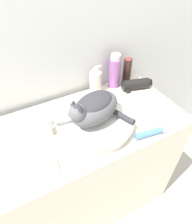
% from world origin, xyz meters
% --- Properties ---
extents(wall_back, '(8.00, 0.05, 2.40)m').
position_xyz_m(wall_back, '(0.00, 0.58, 1.20)').
color(wall_back, silver).
rests_on(wall_back, ground_plane).
extents(vanity_counter, '(1.08, 0.53, 0.84)m').
position_xyz_m(vanity_counter, '(0.00, 0.26, 0.42)').
color(vanity_counter, beige).
rests_on(vanity_counter, ground_plane).
extents(sink_basin, '(0.39, 0.39, 0.06)m').
position_xyz_m(sink_basin, '(0.05, 0.23, 0.87)').
color(sink_basin, silver).
rests_on(sink_basin, vanity_counter).
extents(cat, '(0.30, 0.25, 0.16)m').
position_xyz_m(cat, '(0.04, 0.22, 0.97)').
color(cat, '#56565B').
rests_on(cat, sink_basin).
extents(faucet, '(0.15, 0.07, 0.13)m').
position_xyz_m(faucet, '(-0.16, 0.28, 0.90)').
color(faucet, silver).
rests_on(faucet, vanity_counter).
extents(soap_pump_bottle, '(0.07, 0.07, 0.17)m').
position_xyz_m(soap_pump_bottle, '(0.19, 0.49, 0.91)').
color(soap_pump_bottle, silver).
rests_on(soap_pump_bottle, vanity_counter).
extents(hairspray_can_black, '(0.05, 0.05, 0.18)m').
position_xyz_m(hairspray_can_black, '(0.42, 0.49, 0.92)').
color(hairspray_can_black, '#331E19').
rests_on(hairspray_can_black, vanity_counter).
extents(mouthwash_bottle, '(0.07, 0.07, 0.22)m').
position_xyz_m(mouthwash_bottle, '(0.32, 0.49, 0.94)').
color(mouthwash_bottle, '#93569E').
rests_on(mouthwash_bottle, vanity_counter).
extents(cream_tube, '(0.16, 0.06, 0.04)m').
position_xyz_m(cream_tube, '(0.26, 0.04, 0.85)').
color(cream_tube, '#4C7FB2').
rests_on(cream_tube, vanity_counter).
extents(hair_dryer, '(0.19, 0.12, 0.07)m').
position_xyz_m(hair_dryer, '(0.42, 0.40, 0.87)').
color(hair_dryer, black).
rests_on(hair_dryer, vanity_counter).
extents(soap_bar, '(0.08, 0.06, 0.02)m').
position_xyz_m(soap_bar, '(-0.24, 0.09, 0.85)').
color(soap_bar, silver).
rests_on(soap_bar, vanity_counter).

